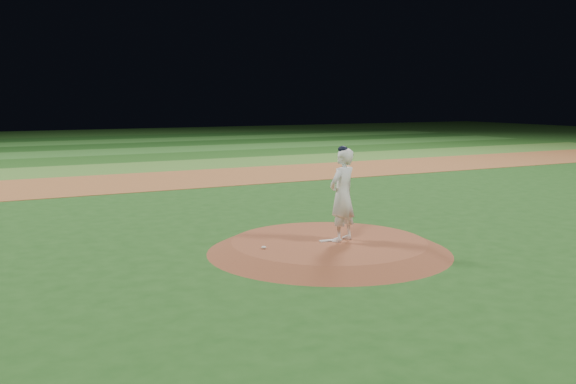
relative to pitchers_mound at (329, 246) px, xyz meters
The scene contains 12 objects.
ground 0.12m from the pitchers_mound, ahead, with size 120.00×120.00×0.00m, color #1F4E19.
infield_dirt_band 14.00m from the pitchers_mound, 90.00° to the left, with size 70.00×6.00×0.02m, color #9A5B2F.
outfield_stripe_0 19.50m from the pitchers_mound, 90.00° to the left, with size 70.00×5.00×0.02m, color #45792C.
outfield_stripe_1 24.50m from the pitchers_mound, 90.00° to the left, with size 70.00×5.00×0.02m, color #1F4E19.
outfield_stripe_2 29.50m from the pitchers_mound, 90.00° to the left, with size 70.00×5.00×0.02m, color #2F6C27.
outfield_stripe_3 34.50m from the pitchers_mound, 90.00° to the left, with size 70.00×5.00×0.02m, color #194516.
outfield_stripe_4 39.50m from the pitchers_mound, 90.00° to the left, with size 70.00×5.00×0.02m, color #2E6D27.
outfield_stripe_5 44.50m from the pitchers_mound, 90.00° to the left, with size 70.00×5.00×0.02m, color #184516.
pitchers_mound is the anchor object (origin of this frame).
pitching_rubber 0.14m from the pitchers_mound, 53.82° to the right, with size 0.52×0.13×0.03m, color silver.
rosin_bag 1.64m from the pitchers_mound, behind, with size 0.11×0.11×0.06m, color silver.
pitcher_on_mound 1.21m from the pitchers_mound, 28.81° to the right, with size 0.89×0.75×2.14m.
Camera 1 is at (-7.35, -12.11, 3.45)m, focal length 40.00 mm.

